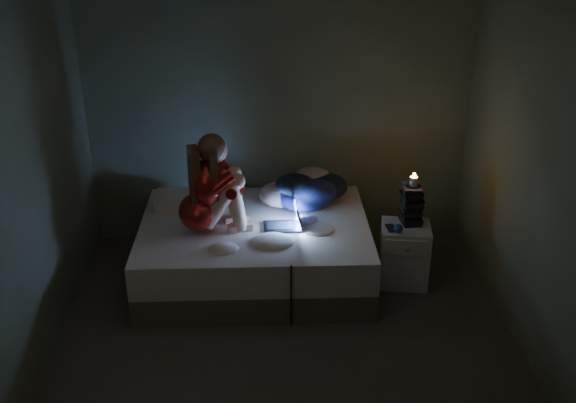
{
  "coord_description": "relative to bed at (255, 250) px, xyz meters",
  "views": [
    {
      "loc": [
        -0.14,
        -4.13,
        3.27
      ],
      "look_at": [
        0.05,
        1.0,
        0.8
      ],
      "focal_mm": 41.87,
      "sensor_mm": 36.0,
      "label": 1
    }
  ],
  "objects": [
    {
      "name": "wall_right",
      "position": [
        2.05,
        -1.1,
        1.03
      ],
      "size": [
        0.02,
        3.8,
        2.6
      ],
      "primitive_type": "cube",
      "color": "#495141",
      "rests_on": "ground"
    },
    {
      "name": "wall_back",
      "position": [
        0.24,
        0.81,
        1.03
      ],
      "size": [
        3.6,
        0.02,
        2.6
      ],
      "primitive_type": "cube",
      "color": "#495141",
      "rests_on": "ground"
    },
    {
      "name": "laptop",
      "position": [
        0.24,
        -0.1,
        0.39
      ],
      "size": [
        0.34,
        0.25,
        0.23
      ],
      "primitive_type": null,
      "rotation": [
        0.0,
        0.0,
        0.04
      ],
      "color": "black",
      "rests_on": "bed"
    },
    {
      "name": "blue_orb",
      "position": [
        1.24,
        -0.26,
        0.32
      ],
      "size": [
        0.08,
        0.08,
        0.08
      ],
      "primitive_type": "sphere",
      "color": "navy",
      "rests_on": "nightstand"
    },
    {
      "name": "woman",
      "position": [
        -0.46,
        -0.13,
        0.71
      ],
      "size": [
        0.6,
        0.46,
        0.87
      ],
      "primitive_type": null,
      "rotation": [
        0.0,
        0.0,
        0.21
      ],
      "color": "maroon",
      "rests_on": "bed"
    },
    {
      "name": "wall_left",
      "position": [
        -1.57,
        -1.1,
        1.03
      ],
      "size": [
        0.02,
        3.8,
        2.6
      ],
      "primitive_type": "cube",
      "color": "#495141",
      "rests_on": "ground"
    },
    {
      "name": "phone",
      "position": [
        1.18,
        -0.19,
        0.29
      ],
      "size": [
        0.1,
        0.15,
        0.01
      ],
      "primitive_type": "cube",
      "rotation": [
        0.0,
        0.0,
        0.25
      ],
      "color": "black",
      "rests_on": "nightstand"
    },
    {
      "name": "book_stack",
      "position": [
        1.36,
        -0.05,
        0.47
      ],
      "size": [
        0.19,
        0.25,
        0.37
      ],
      "primitive_type": null,
      "color": "black",
      "rests_on": "nightstand"
    },
    {
      "name": "clothes_pile",
      "position": [
        0.45,
        0.32,
        0.45
      ],
      "size": [
        0.7,
        0.62,
        0.35
      ],
      "primitive_type": null,
      "rotation": [
        0.0,
        0.0,
        0.29
      ],
      "color": "#0E183B",
      "rests_on": "bed"
    },
    {
      "name": "nightstand",
      "position": [
        1.32,
        -0.13,
        0.0
      ],
      "size": [
        0.47,
        0.43,
        0.56
      ],
      "primitive_type": "cube",
      "rotation": [
        0.0,
        0.0,
        -0.14
      ],
      "color": "silver",
      "rests_on": "ground"
    },
    {
      "name": "candle",
      "position": [
        1.36,
        -0.05,
        0.69
      ],
      "size": [
        0.07,
        0.07,
        0.08
      ],
      "primitive_type": "cylinder",
      "color": "beige",
      "rests_on": "book_stack"
    },
    {
      "name": "pillow",
      "position": [
        -0.68,
        0.34,
        0.34
      ],
      "size": [
        0.44,
        0.31,
        0.13
      ],
      "primitive_type": "cube",
      "color": "white",
      "rests_on": "bed"
    },
    {
      "name": "bed",
      "position": [
        0.0,
        0.0,
        0.0
      ],
      "size": [
        2.0,
        1.5,
        0.55
      ],
      "primitive_type": null,
      "color": "beige",
      "rests_on": "ground"
    },
    {
      "name": "floor",
      "position": [
        0.24,
        -1.1,
        -0.28
      ],
      "size": [
        3.6,
        3.8,
        0.02
      ],
      "primitive_type": "cube",
      "color": "#2A2623",
      "rests_on": "ground"
    },
    {
      "name": "wall_front",
      "position": [
        0.24,
        -3.01,
        1.03
      ],
      "size": [
        3.6,
        0.02,
        2.6
      ],
      "primitive_type": "cube",
      "color": "#495141",
      "rests_on": "ground"
    },
    {
      "name": "ceiling",
      "position": [
        0.24,
        -1.1,
        2.34
      ],
      "size": [
        3.6,
        3.8,
        0.02
      ],
      "primitive_type": "cube",
      "color": "silver",
      "rests_on": "ground"
    }
  ]
}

